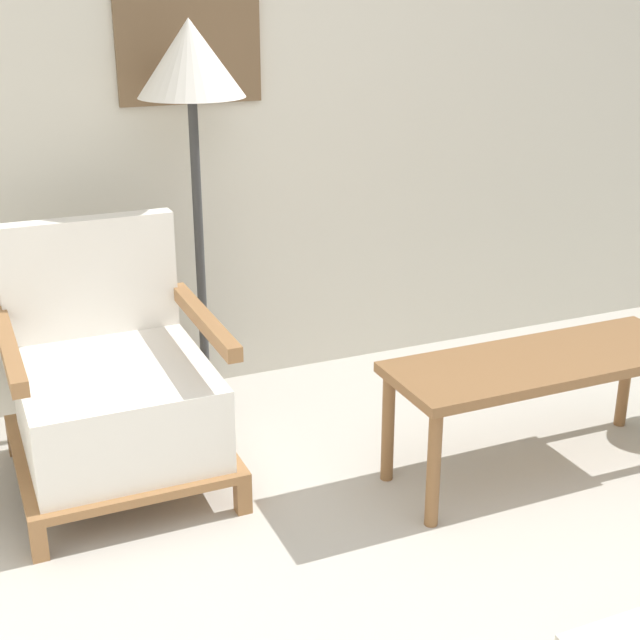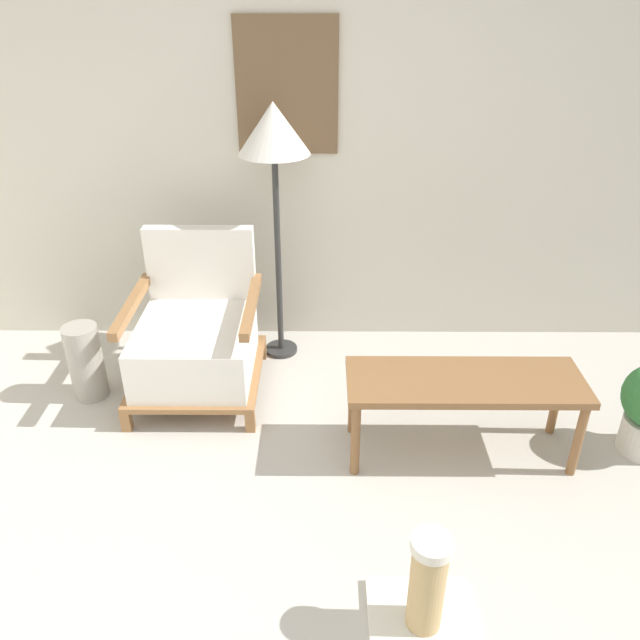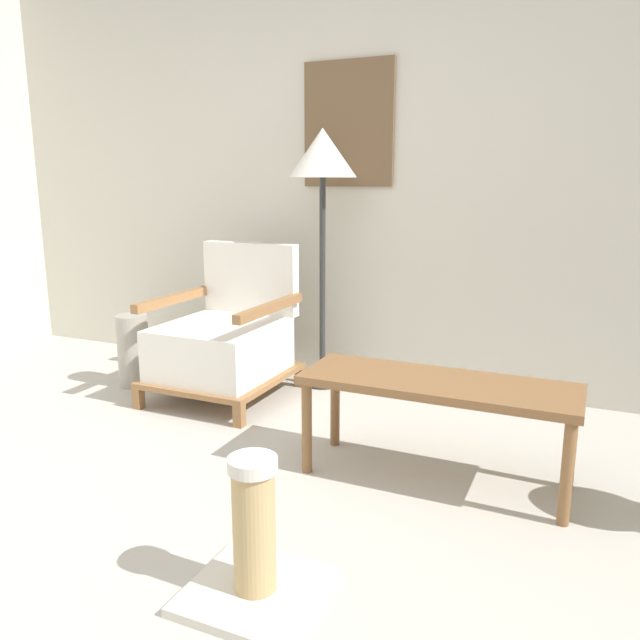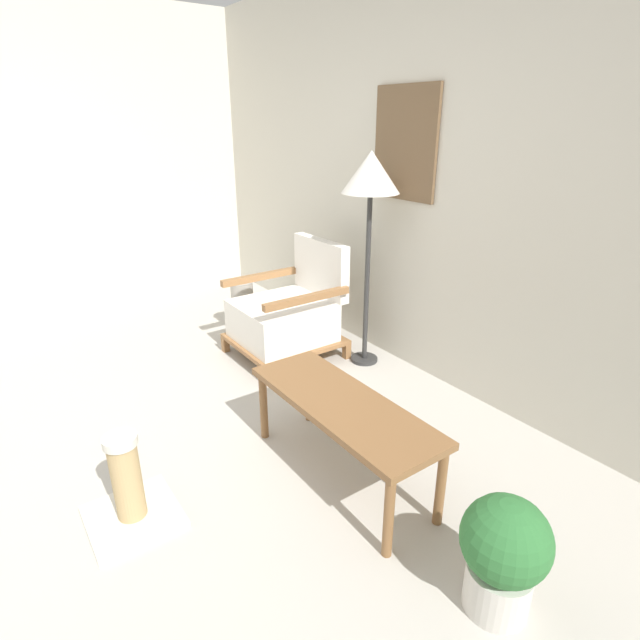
{
  "view_description": "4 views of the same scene",
  "coord_description": "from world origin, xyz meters",
  "px_view_note": "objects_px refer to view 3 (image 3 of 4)",
  "views": [
    {
      "loc": [
        -1.18,
        -1.13,
        1.62
      ],
      "look_at": [
        -0.05,
        1.48,
        0.55
      ],
      "focal_mm": 50.0,
      "sensor_mm": 36.0,
      "label": 1
    },
    {
      "loc": [
        -0.03,
        -1.29,
        2.09
      ],
      "look_at": [
        -0.05,
        1.48,
        0.55
      ],
      "focal_mm": 35.0,
      "sensor_mm": 36.0,
      "label": 2
    },
    {
      "loc": [
        1.19,
        -1.27,
        1.22
      ],
      "look_at": [
        -0.05,
        1.48,
        0.55
      ],
      "focal_mm": 35.0,
      "sensor_mm": 36.0,
      "label": 3
    },
    {
      "loc": [
        2.27,
        -0.17,
        1.7
      ],
      "look_at": [
        -0.05,
        1.48,
        0.55
      ],
      "focal_mm": 28.0,
      "sensor_mm": 36.0,
      "label": 4
    }
  ],
  "objects_px": {
    "scratching_post": "(255,550)",
    "vase": "(133,351)",
    "floor_lamp": "(323,163)",
    "coffee_table": "(437,393)",
    "armchair": "(225,341)"
  },
  "relations": [
    {
      "from": "scratching_post",
      "to": "vase",
      "type": "bearing_deg",
      "value": 139.47
    },
    {
      "from": "vase",
      "to": "scratching_post",
      "type": "xyz_separation_m",
      "value": [
        1.67,
        -1.43,
        -0.07
      ]
    },
    {
      "from": "scratching_post",
      "to": "floor_lamp",
      "type": "bearing_deg",
      "value": 108.28
    },
    {
      "from": "floor_lamp",
      "to": "scratching_post",
      "type": "relative_size",
      "value": 3.37
    },
    {
      "from": "floor_lamp",
      "to": "coffee_table",
      "type": "height_order",
      "value": "floor_lamp"
    },
    {
      "from": "vase",
      "to": "scratching_post",
      "type": "distance_m",
      "value": 2.2
    },
    {
      "from": "armchair",
      "to": "floor_lamp",
      "type": "relative_size",
      "value": 0.57
    },
    {
      "from": "coffee_table",
      "to": "vase",
      "type": "bearing_deg",
      "value": 166.71
    },
    {
      "from": "floor_lamp",
      "to": "vase",
      "type": "bearing_deg",
      "value": -155.52
    },
    {
      "from": "floor_lamp",
      "to": "vase",
      "type": "distance_m",
      "value": 1.59
    },
    {
      "from": "armchair",
      "to": "scratching_post",
      "type": "bearing_deg",
      "value": -54.69
    },
    {
      "from": "coffee_table",
      "to": "scratching_post",
      "type": "relative_size",
      "value": 2.47
    },
    {
      "from": "vase",
      "to": "armchair",
      "type": "bearing_deg",
      "value": 6.83
    },
    {
      "from": "scratching_post",
      "to": "armchair",
      "type": "bearing_deg",
      "value": 125.31
    },
    {
      "from": "floor_lamp",
      "to": "coffee_table",
      "type": "xyz_separation_m",
      "value": [
        0.93,
        -0.94,
        -0.94
      ]
    }
  ]
}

